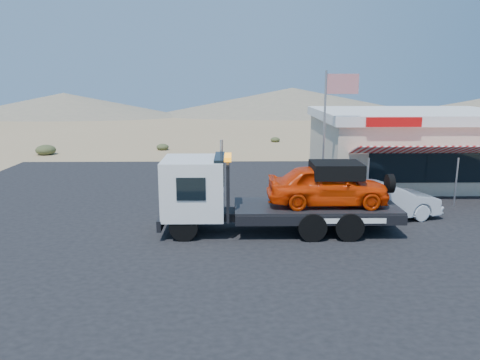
{
  "coord_description": "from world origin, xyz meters",
  "views": [
    {
      "loc": [
        0.46,
        -17.0,
        5.68
      ],
      "look_at": [
        0.77,
        2.13,
        1.5
      ],
      "focal_mm": 35.0,
      "sensor_mm": 36.0,
      "label": 1
    }
  ],
  "objects_px": {
    "tow_truck": "(273,191)",
    "white_sedan": "(383,201)",
    "flagpole": "(330,121)",
    "jerky_store": "(410,145)"
  },
  "relations": [
    {
      "from": "white_sedan",
      "to": "flagpole",
      "type": "distance_m",
      "value": 4.67
    },
    {
      "from": "flagpole",
      "to": "jerky_store",
      "type": "bearing_deg",
      "value": 38.79
    },
    {
      "from": "flagpole",
      "to": "white_sedan",
      "type": "bearing_deg",
      "value": -62.52
    },
    {
      "from": "tow_truck",
      "to": "jerky_store",
      "type": "xyz_separation_m",
      "value": [
        8.53,
        9.12,
        0.43
      ]
    },
    {
      "from": "tow_truck",
      "to": "white_sedan",
      "type": "height_order",
      "value": "tow_truck"
    },
    {
      "from": "jerky_store",
      "to": "white_sedan",
      "type": "bearing_deg",
      "value": -117.0
    },
    {
      "from": "tow_truck",
      "to": "white_sedan",
      "type": "relative_size",
      "value": 1.88
    },
    {
      "from": "white_sedan",
      "to": "jerky_store",
      "type": "relative_size",
      "value": 0.45
    },
    {
      "from": "white_sedan",
      "to": "flagpole",
      "type": "relative_size",
      "value": 0.77
    },
    {
      "from": "jerky_store",
      "to": "flagpole",
      "type": "relative_size",
      "value": 1.73
    }
  ]
}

